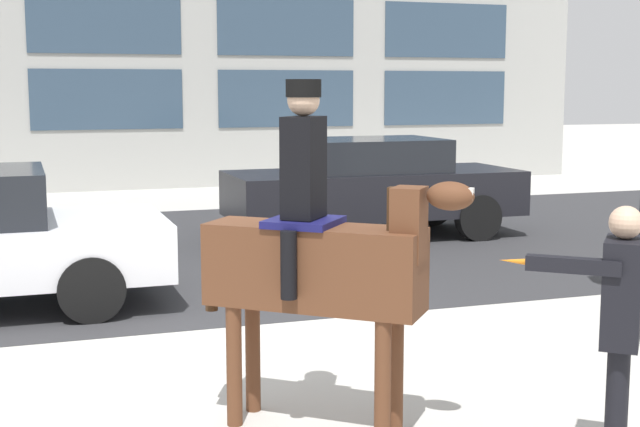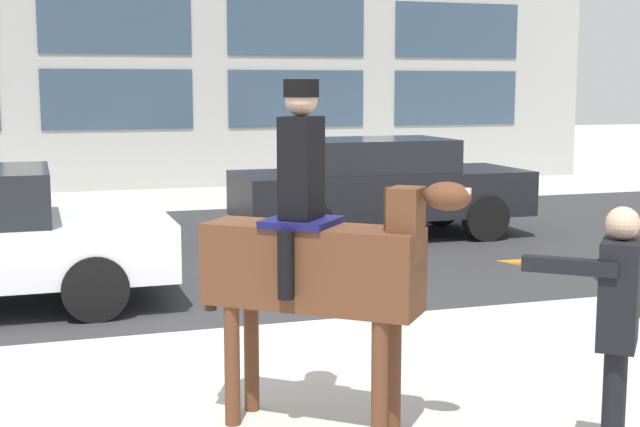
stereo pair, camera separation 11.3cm
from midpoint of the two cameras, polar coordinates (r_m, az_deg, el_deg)
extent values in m
plane|color=#B2AFA8|center=(8.51, -5.04, -8.09)|extent=(80.00, 80.00, 0.00)
cube|color=#2D2D30|center=(13.06, -10.01, -2.45)|extent=(24.09, 8.50, 0.01)
cube|color=#33475B|center=(20.87, -13.59, 7.11)|extent=(3.39, 0.02, 1.36)
cube|color=#33475B|center=(21.67, -2.26, 7.36)|extent=(3.39, 0.02, 1.36)
cube|color=#33475B|center=(23.23, 7.90, 7.34)|extent=(3.39, 0.02, 1.36)
cube|color=#33475B|center=(20.91, -13.74, 11.77)|extent=(3.39, 0.02, 1.36)
cube|color=#33475B|center=(21.71, -2.29, 11.85)|extent=(3.39, 0.02, 1.36)
cube|color=#33475B|center=(23.27, 7.98, 11.53)|extent=(3.39, 0.02, 1.36)
cube|color=#59331E|center=(6.10, -0.91, -3.42)|extent=(1.44, 1.30, 0.57)
cylinder|color=#59331E|center=(6.25, 4.33, -9.96)|extent=(0.11, 0.11, 0.87)
cylinder|color=#59331E|center=(5.97, 3.48, -10.83)|extent=(0.11, 0.11, 0.87)
cylinder|color=#59331E|center=(6.63, -4.82, -8.92)|extent=(0.11, 0.11, 0.87)
cylinder|color=#59331E|center=(6.36, -6.03, -9.66)|extent=(0.11, 0.11, 0.87)
cube|color=#59331E|center=(5.83, 5.15, -0.69)|extent=(0.31, 0.31, 0.49)
cube|color=#382314|center=(5.86, 4.02, -0.44)|extent=(0.08, 0.09, 0.44)
ellipsoid|color=#59331E|center=(5.74, 7.78, 1.12)|extent=(0.37, 0.35, 0.19)
cube|color=silver|center=(5.72, 8.70, 1.27)|extent=(0.12, 0.11, 0.07)
cylinder|color=#382314|center=(6.45, -7.49, -3.79)|extent=(0.09, 0.09, 0.55)
cube|color=#14144C|center=(6.07, -1.58, -0.55)|extent=(0.65, 0.66, 0.05)
cube|color=black|center=(6.03, -1.59, 2.96)|extent=(0.37, 0.39, 0.69)
sphere|color=#D1A889|center=(6.01, -1.61, 7.28)|extent=(0.22, 0.22, 0.22)
cylinder|color=black|center=(6.01, -1.61, 8.02)|extent=(0.24, 0.24, 0.12)
cylinder|color=black|center=(6.36, -0.64, -2.42)|extent=(0.11, 0.11, 0.46)
cylinder|color=black|center=(5.87, -2.57, -3.32)|extent=(0.11, 0.11, 0.46)
cylinder|color=black|center=(5.79, 17.87, -12.09)|extent=(0.13, 0.13, 0.82)
cylinder|color=black|center=(5.94, 17.97, -11.57)|extent=(0.13, 0.13, 0.82)
cube|color=black|center=(5.66, 18.25, -4.81)|extent=(0.43, 0.45, 0.65)
sphere|color=#D1A889|center=(5.59, 18.44, -0.55)|extent=(0.20, 0.20, 0.20)
cube|color=black|center=(5.47, 15.33, -3.21)|extent=(0.48, 0.42, 0.09)
cone|color=orange|center=(5.52, 11.75, -3.00)|extent=(0.17, 0.15, 0.04)
cylinder|color=black|center=(9.35, -14.78, -4.69)|extent=(0.68, 0.24, 0.68)
cylinder|color=black|center=(11.13, -15.45, -2.69)|extent=(0.68, 0.24, 0.68)
cube|color=black|center=(14.08, 3.22, 1.33)|extent=(4.58, 1.78, 0.70)
cube|color=black|center=(13.98, 2.80, 3.77)|extent=(2.29, 1.57, 0.51)
cylinder|color=black|center=(14.00, 9.87, -0.26)|extent=(0.72, 0.21, 0.72)
cylinder|color=black|center=(15.44, 6.97, 0.58)|extent=(0.72, 0.21, 0.72)
cylinder|color=black|center=(12.89, -1.30, -0.85)|extent=(0.72, 0.21, 0.72)
cylinder|color=black|center=(14.44, -3.25, 0.11)|extent=(0.72, 0.21, 0.72)
camera|label=1|loc=(0.06, -90.46, -0.07)|focal=50.00mm
camera|label=2|loc=(0.06, 89.54, 0.07)|focal=50.00mm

